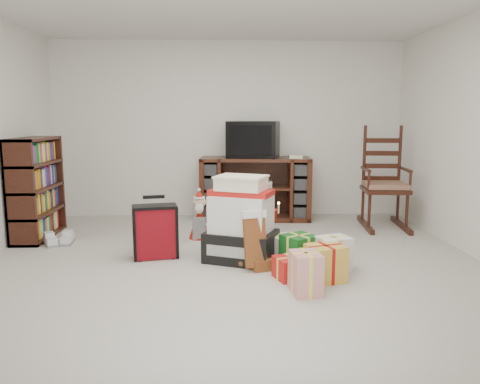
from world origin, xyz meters
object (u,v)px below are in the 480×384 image
at_px(red_suitcase, 155,231).
at_px(rocking_chair, 383,191).
at_px(gift_pile, 241,225).
at_px(santa_figurine, 266,221).
at_px(bookshelf, 37,190).
at_px(teddy_bear, 250,246).
at_px(sneaker_pair, 59,240).
at_px(gift_cluster, 308,258).
at_px(tv_stand, 255,188).
at_px(mrs_claus_figurine, 200,222).
at_px(crt_television, 253,139).

bearing_deg(red_suitcase, rocking_chair, 13.43).
bearing_deg(gift_pile, santa_figurine, 90.81).
relative_size(bookshelf, rocking_chair, 0.87).
height_order(rocking_chair, gift_pile, rocking_chair).
distance_m(bookshelf, gift_pile, 2.62).
xyz_separation_m(bookshelf, santa_figurine, (2.72, -0.23, -0.35)).
relative_size(teddy_bear, sneaker_pair, 1.05).
relative_size(santa_figurine, sneaker_pair, 1.54).
xyz_separation_m(sneaker_pair, gift_cluster, (2.66, -1.06, 0.08)).
distance_m(red_suitcase, sneaker_pair, 1.32).
height_order(tv_stand, sneaker_pair, tv_stand).
bearing_deg(teddy_bear, santa_figurine, 75.36).
relative_size(tv_stand, gift_cluster, 1.38).
relative_size(gift_pile, mrs_claus_figurine, 1.38).
xyz_separation_m(rocking_chair, gift_cluster, (-1.32, -1.82, -0.34)).
xyz_separation_m(red_suitcase, sneaker_pair, (-1.17, 0.55, -0.23)).
distance_m(tv_stand, sneaker_pair, 2.68).
height_order(rocking_chair, santa_figurine, rocking_chair).
height_order(mrs_claus_figurine, crt_television, crt_television).
bearing_deg(rocking_chair, crt_television, 168.73).
xyz_separation_m(bookshelf, teddy_bear, (2.48, -1.15, -0.40)).
relative_size(gift_pile, santa_figurine, 1.46).
bearing_deg(bookshelf, tv_stand, 18.74).
bearing_deg(crt_television, gift_pile, -83.57).
bearing_deg(gift_cluster, red_suitcase, 161.21).
height_order(tv_stand, gift_cluster, tv_stand).
xyz_separation_m(red_suitcase, crt_television, (1.12, 1.83, 0.85)).
bearing_deg(mrs_claus_figurine, red_suitcase, -124.27).
relative_size(teddy_bear, mrs_claus_figurine, 0.64).
bearing_deg(tv_stand, gift_pile, -94.34).
bearing_deg(mrs_claus_figurine, bookshelf, 171.37).
relative_size(bookshelf, sneaker_pair, 3.19).
relative_size(santa_figurine, mrs_claus_figurine, 0.95).
bearing_deg(sneaker_pair, crt_television, 7.97).
distance_m(rocking_chair, mrs_claus_figurine, 2.49).
bearing_deg(rocking_chair, gift_cluster, -120.14).
bearing_deg(gift_pile, sneaker_pair, -175.89).
xyz_separation_m(mrs_claus_figurine, sneaker_pair, (-1.60, -0.07, -0.19)).
xyz_separation_m(bookshelf, gift_pile, (2.40, -1.04, -0.21)).
distance_m(bookshelf, crt_television, 2.86).
relative_size(mrs_claus_figurine, crt_television, 0.79).
xyz_separation_m(tv_stand, sneaker_pair, (-2.33, -1.27, -0.39)).
relative_size(gift_pile, gift_cluster, 0.74).
bearing_deg(gift_pile, mrs_claus_figurine, 143.77).
relative_size(gift_pile, red_suitcase, 1.31).
relative_size(sneaker_pair, gift_cluster, 0.33).
height_order(gift_pile, teddy_bear, gift_pile).
bearing_deg(sneaker_pair, mrs_claus_figurine, -18.79).
bearing_deg(sneaker_pair, santa_figurine, -17.88).
height_order(bookshelf, santa_figurine, bookshelf).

